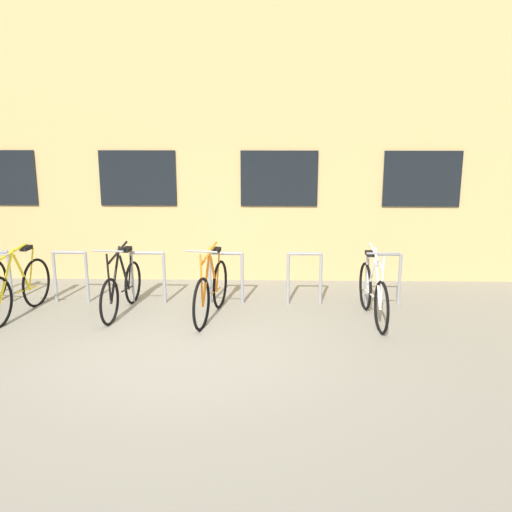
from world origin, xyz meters
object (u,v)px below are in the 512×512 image
at_px(bicycle_orange, 211,291).
at_px(bicycle_white, 373,293).
at_px(bicycle_black, 122,288).
at_px(bicycle_yellow, 17,289).

bearing_deg(bicycle_orange, bicycle_white, -1.12).
relative_size(bicycle_black, bicycle_white, 0.95).
xyz_separation_m(bicycle_white, bicycle_yellow, (-5.09, 0.01, 0.01)).
bearing_deg(bicycle_yellow, bicycle_white, -0.14).
height_order(bicycle_white, bicycle_yellow, bicycle_white).
distance_m(bicycle_white, bicycle_yellow, 5.09).
bearing_deg(bicycle_orange, bicycle_yellow, -179.33).
height_order(bicycle_orange, bicycle_yellow, bicycle_orange).
xyz_separation_m(bicycle_black, bicycle_orange, (1.33, -0.17, 0.02)).
bearing_deg(bicycle_black, bicycle_white, -3.39).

